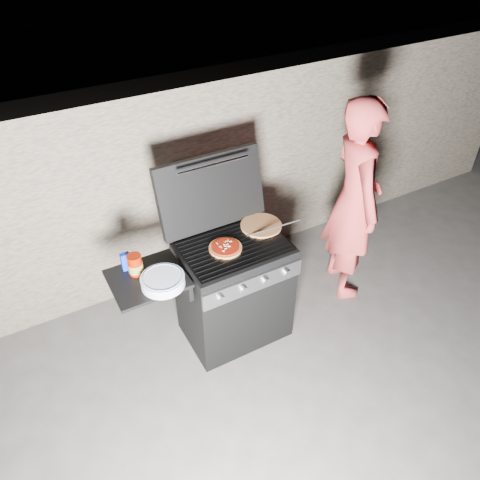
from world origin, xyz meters
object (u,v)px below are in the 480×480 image
pizza_topped (225,247)px  person (354,202)px  gas_grill (206,302)px  sauce_jar (135,264)px

pizza_topped → person: person is taller
gas_grill → person: 1.48m
pizza_topped → person: 1.23m
pizza_topped → sauce_jar: bearing=173.5°
gas_grill → pizza_topped: pizza_topped is taller
gas_grill → sauce_jar: size_ratio=8.78×
gas_grill → pizza_topped: (0.18, 0.00, 0.47)m
gas_grill → sauce_jar: (-0.47, 0.08, 0.52)m
gas_grill → person: person is taller
gas_grill → pizza_topped: bearing=1.2°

